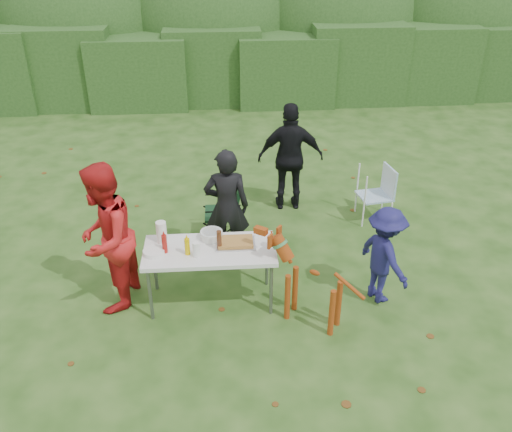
{
  "coord_description": "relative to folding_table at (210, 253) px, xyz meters",
  "views": [
    {
      "loc": [
        0.1,
        -4.89,
        4.1
      ],
      "look_at": [
        0.49,
        0.55,
        1.0
      ],
      "focal_mm": 38.0,
      "sensor_mm": 36.0,
      "label": 1
    }
  ],
  "objects": [
    {
      "name": "person_red_jacket",
      "position": [
        -1.16,
        0.05,
        0.21
      ],
      "size": [
        0.82,
        0.97,
        1.78
      ],
      "primitive_type": "imported",
      "rotation": [
        0.0,
        0.0,
        -1.75
      ],
      "color": "red",
      "rests_on": "ground"
    },
    {
      "name": "food_tray",
      "position": [
        0.3,
        0.07,
        0.06
      ],
      "size": [
        0.45,
        0.3,
        0.02
      ],
      "primitive_type": "cube",
      "color": "#B7B7BA",
      "rests_on": "folding_table"
    },
    {
      "name": "beer_bottle",
      "position": [
        0.11,
        -0.02,
        0.17
      ],
      "size": [
        0.06,
        0.06,
        0.24
      ],
      "primitive_type": "cylinder",
      "color": "#47230F",
      "rests_on": "folding_table"
    },
    {
      "name": "child",
      "position": [
        2.01,
        -0.08,
        -0.08
      ],
      "size": [
        0.72,
        0.9,
        1.22
      ],
      "primitive_type": "imported",
      "rotation": [
        0.0,
        0.0,
        1.97
      ],
      "color": "#191850",
      "rests_on": "ground"
    },
    {
      "name": "lawn_chair",
      "position": [
        2.42,
        1.82,
        -0.27
      ],
      "size": [
        0.57,
        0.57,
        0.83
      ],
      "primitive_type": null,
      "rotation": [
        0.0,
        0.0,
        3.31
      ],
      "color": "teal",
      "rests_on": "ground"
    },
    {
      "name": "camping_chair",
      "position": [
        0.16,
        1.43,
        -0.24
      ],
      "size": [
        0.56,
        0.56,
        0.89
      ],
      "primitive_type": null,
      "rotation": [
        0.0,
        0.0,
        3.13
      ],
      "color": "#113219",
      "rests_on": "ground"
    },
    {
      "name": "plate_stack",
      "position": [
        -0.62,
        -0.06,
        0.08
      ],
      "size": [
        0.24,
        0.24,
        0.05
      ],
      "primitive_type": "cylinder",
      "color": "white",
      "rests_on": "folding_table"
    },
    {
      "name": "person_black_puffy",
      "position": [
        1.21,
        2.28,
        0.15
      ],
      "size": [
        1.0,
        0.45,
        1.68
      ],
      "primitive_type": "imported",
      "rotation": [
        0.0,
        0.0,
        3.1
      ],
      "color": "black",
      "rests_on": "ground"
    },
    {
      "name": "person_cook",
      "position": [
        0.22,
        0.89,
        0.1
      ],
      "size": [
        0.58,
        0.39,
        1.58
      ],
      "primitive_type": "imported",
      "rotation": [
        0.0,
        0.0,
        3.12
      ],
      "color": "black",
      "rests_on": "ground"
    },
    {
      "name": "pasta_bowl",
      "position": [
        0.02,
        0.22,
        0.1
      ],
      "size": [
        0.26,
        0.26,
        0.1
      ],
      "primitive_type": "cylinder",
      "color": "silver",
      "rests_on": "folding_table"
    },
    {
      "name": "dog",
      "position": [
        1.13,
        -0.45,
        -0.17
      ],
      "size": [
        1.13,
        0.97,
        1.03
      ],
      "primitive_type": null,
      "rotation": [
        0.0,
        0.0,
        2.54
      ],
      "color": "#8A370F",
      "rests_on": "ground"
    },
    {
      "name": "hedge_row",
      "position": [
        0.06,
        7.71,
        0.16
      ],
      "size": [
        22.0,
        1.4,
        1.7
      ],
      "primitive_type": "cube",
      "color": "#23471C",
      "rests_on": "ground"
    },
    {
      "name": "focaccia_bread",
      "position": [
        0.3,
        0.07,
        0.09
      ],
      "size": [
        0.4,
        0.26,
        0.04
      ],
      "primitive_type": "cube",
      "color": "#A77434",
      "rests_on": "food_tray"
    },
    {
      "name": "ketchup_bottle",
      "position": [
        -0.5,
        -0.03,
        0.16
      ],
      "size": [
        0.06,
        0.06,
        0.22
      ],
      "primitive_type": "cylinder",
      "color": "#9D1711",
      "rests_on": "folding_table"
    },
    {
      "name": "cup_stack",
      "position": [
        -0.14,
        -0.14,
        0.14
      ],
      "size": [
        0.08,
        0.08,
        0.18
      ],
      "primitive_type": "cylinder",
      "color": "white",
      "rests_on": "folding_table"
    },
    {
      "name": "ground",
      "position": [
        0.06,
        -0.29,
        -0.69
      ],
      "size": [
        80.0,
        80.0,
        0.0
      ],
      "primitive_type": "plane",
      "color": "#1E4211"
    },
    {
      "name": "shrub_backdrop",
      "position": [
        0.06,
        9.31,
        0.91
      ],
      "size": [
        20.0,
        2.6,
        3.2
      ],
      "primitive_type": "ellipsoid",
      "color": "#3D6628",
      "rests_on": "ground"
    },
    {
      "name": "folding_table",
      "position": [
        0.0,
        0.0,
        0.0
      ],
      "size": [
        1.5,
        0.7,
        0.74
      ],
      "color": "silver",
      "rests_on": "ground"
    },
    {
      "name": "mustard_bottle",
      "position": [
        -0.24,
        -0.09,
        0.15
      ],
      "size": [
        0.06,
        0.06,
        0.2
      ],
      "primitive_type": "cylinder",
      "color": "#D6B300",
      "rests_on": "folding_table"
    },
    {
      "name": "paper_towel_roll",
      "position": [
        -0.55,
        0.19,
        0.18
      ],
      "size": [
        0.12,
        0.12,
        0.26
      ],
      "primitive_type": "cylinder",
      "color": "white",
      "rests_on": "folding_table"
    }
  ]
}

